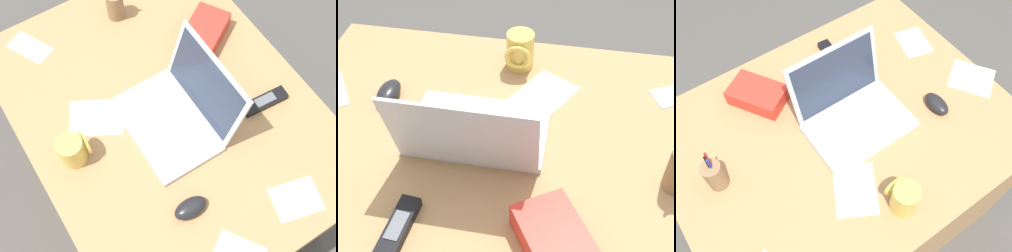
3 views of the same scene
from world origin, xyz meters
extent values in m
plane|color=#4C4944|center=(0.00, 0.00, 0.00)|extent=(6.00, 6.00, 0.00)
cube|color=#A87C4F|center=(0.00, 0.00, 0.37)|extent=(1.16, 0.90, 0.75)
cube|color=silver|center=(0.05, -0.03, 0.76)|extent=(0.34, 0.22, 0.02)
cube|color=silver|center=(0.05, -0.01, 0.77)|extent=(0.28, 0.11, 0.00)
cube|color=silver|center=(0.05, -0.10, 0.77)|extent=(0.10, 0.05, 0.00)
cube|color=silver|center=(0.05, 0.11, 0.87)|extent=(0.33, 0.07, 0.22)
cube|color=#283347|center=(0.05, 0.10, 0.87)|extent=(0.30, 0.05, 0.20)
ellipsoid|color=black|center=(0.32, -0.12, 0.77)|extent=(0.06, 0.10, 0.04)
cylinder|color=#E0BC4C|center=(-0.01, -0.33, 0.80)|extent=(0.08, 0.08, 0.11)
torus|color=#E0BC4C|center=(-0.01, -0.28, 0.81)|extent=(0.08, 0.01, 0.08)
cube|color=black|center=(0.15, 0.28, 0.76)|extent=(0.06, 0.16, 0.02)
cube|color=#595B60|center=(0.15, 0.28, 0.77)|extent=(0.04, 0.07, 0.00)
cylinder|color=olive|center=(-0.42, 0.06, 0.80)|extent=(0.06, 0.06, 0.11)
cube|color=red|center=(-0.17, 0.27, 0.78)|extent=(0.20, 0.22, 0.06)
cube|color=white|center=(0.46, 0.16, 0.75)|extent=(0.14, 0.16, 0.00)
cube|color=white|center=(-0.46, -0.27, 0.75)|extent=(0.17, 0.13, 0.00)
cube|color=white|center=(-0.09, -0.21, 0.75)|extent=(0.20, 0.21, 0.00)
camera|label=1|loc=(0.59, -0.37, 2.04)|focal=48.09mm
camera|label=2|loc=(-0.16, 0.76, 1.58)|focal=49.39mm
camera|label=3|loc=(-0.37, -0.55, 1.82)|focal=39.72mm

